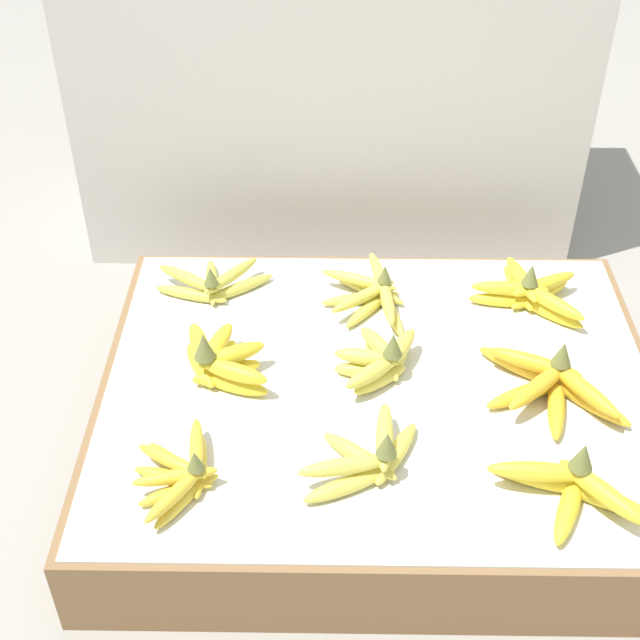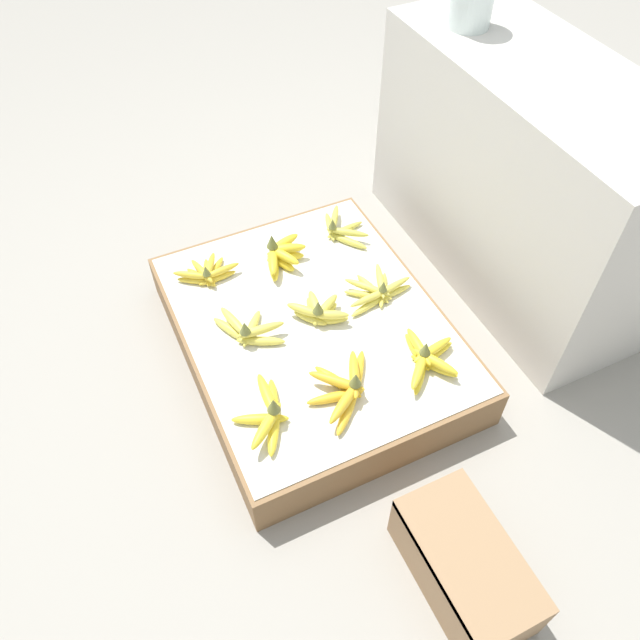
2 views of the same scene
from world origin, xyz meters
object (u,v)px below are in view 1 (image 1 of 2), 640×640
Objects in this scene: banana_bunch_front_left at (182,475)px; banana_bunch_back_midright at (530,292)px; banana_bunch_middle_midright at (550,384)px; banana_bunch_middle_midleft at (381,361)px; banana_bunch_back_left at (212,283)px; banana_bunch_front_midleft at (369,458)px; banana_bunch_middle_left at (219,362)px; banana_bunch_front_midright at (571,486)px; banana_bunch_back_midleft at (374,293)px.

banana_bunch_front_left is 1.00× the size of banana_bunch_back_midright.
banana_bunch_middle_midright is (0.61, 0.21, 0.01)m from banana_bunch_front_left.
banana_bunch_middle_midleft is 0.73× the size of banana_bunch_back_left.
banana_bunch_back_midright is at bearing 53.12° from banana_bunch_front_midleft.
banana_bunch_middle_left is 0.72× the size of banana_bunch_back_left.
banana_bunch_middle_midleft is at bearing 82.95° from banana_bunch_front_midleft.
banana_bunch_front_midright is 0.57m from banana_bunch_back_midleft.
banana_bunch_middle_midleft is 0.21m from banana_bunch_back_midleft.
banana_bunch_front_midleft reaches higher than banana_bunch_back_left.
banana_bunch_front_midright is at bearing -45.68° from banana_bunch_middle_midleft.
banana_bunch_front_midleft is at bearing -40.32° from banana_bunch_middle_left.
banana_bunch_back_midright is (0.62, -0.03, 0.01)m from banana_bunch_back_left.
banana_bunch_middle_midright is 0.68m from banana_bunch_back_left.
banana_bunch_back_left is (-0.33, 0.24, -0.01)m from banana_bunch_middle_midleft.
banana_bunch_front_midleft is 1.18× the size of banana_bunch_middle_left.
banana_bunch_middle_midright reaches higher than banana_bunch_back_midright.
banana_bunch_front_midright is 0.40m from banana_bunch_middle_midleft.
banana_bunch_front_left is 1.08× the size of banana_bunch_front_midleft.
banana_bunch_middle_left is 0.36m from banana_bunch_back_midleft.
banana_bunch_front_left is 0.88× the size of banana_bunch_middle_midright.
banana_bunch_front_left is 0.64m from banana_bunch_middle_midright.
banana_bunch_middle_midright is at bearing 18.82° from banana_bunch_front_left.
banana_bunch_back_left is at bearing 99.18° from banana_bunch_middle_left.
banana_bunch_back_midright reaches higher than banana_bunch_front_left.
banana_bunch_middle_midleft reaches higher than banana_bunch_back_midleft.
banana_bunch_middle_midleft is at bearing -36.02° from banana_bunch_back_left.
banana_bunch_front_left is 0.41m from banana_bunch_middle_midleft.
banana_bunch_front_midleft is 0.44m from banana_bunch_back_midleft.
banana_bunch_back_midright is at bearing 87.45° from banana_bunch_front_midright.
banana_bunch_front_midright is at bearing -25.92° from banana_bunch_middle_left.
banana_bunch_middle_midleft is (0.29, 0.01, -0.00)m from banana_bunch_middle_left.
banana_bunch_middle_left is 0.98× the size of banana_bunch_middle_midleft.
banana_bunch_front_midright is at bearing -40.82° from banana_bunch_back_left.
banana_bunch_middle_midright is 1.02× the size of banana_bunch_back_midleft.
banana_bunch_back_midright reaches higher than banana_bunch_back_left.
banana_bunch_middle_midleft reaches higher than banana_bunch_back_midright.
banana_bunch_front_left is 0.78m from banana_bunch_back_midright.
banana_bunch_middle_left is at bearing 175.66° from banana_bunch_middle_midright.
banana_bunch_back_midright is at bearing 20.43° from banana_bunch_middle_left.
banana_bunch_middle_left is at bearing -177.93° from banana_bunch_middle_midleft.
banana_bunch_back_left is 0.98× the size of banana_bunch_back_midleft.
banana_bunch_back_left is (-0.01, 0.50, 0.00)m from banana_bunch_front_left.
banana_bunch_middle_left reaches higher than banana_bunch_middle_midright.
banana_bunch_middle_left is at bearing 154.08° from banana_bunch_front_midright.
banana_bunch_middle_left is at bearing 82.38° from banana_bunch_front_left.
banana_bunch_front_midright is 1.41× the size of banana_bunch_middle_midleft.
banana_bunch_back_midleft is 0.30m from banana_bunch_back_midright.
banana_bunch_front_midright reaches higher than banana_bunch_front_left.
banana_bunch_back_left is at bearing 154.71° from banana_bunch_middle_midright.
banana_bunch_middle_midright is (0.29, -0.05, -0.00)m from banana_bunch_middle_midleft.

